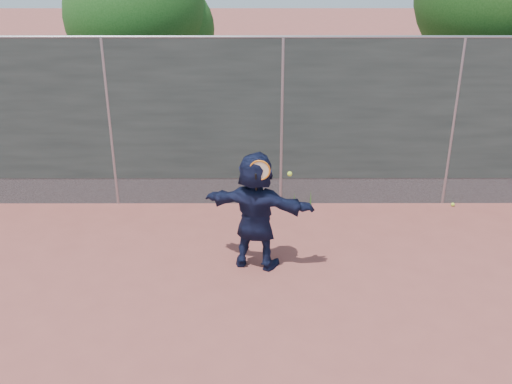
{
  "coord_description": "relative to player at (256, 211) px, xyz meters",
  "views": [
    {
      "loc": [
        -0.47,
        -6.11,
        4.36
      ],
      "look_at": [
        -0.45,
        1.28,
        1.18
      ],
      "focal_mm": 40.0,
      "sensor_mm": 36.0,
      "label": 1
    }
  ],
  "objects": [
    {
      "name": "swing_action",
      "position": [
        0.09,
        -0.19,
        0.68
      ],
      "size": [
        0.59,
        0.14,
        0.51
      ],
      "color": "orange",
      "rests_on": "ground"
    },
    {
      "name": "weed_clump",
      "position": [
        0.75,
        2.1,
        -0.75
      ],
      "size": [
        0.68,
        0.07,
        0.3
      ],
      "color": "#387226",
      "rests_on": "ground"
    },
    {
      "name": "ball_ground",
      "position": [
        3.6,
        2.07,
        -0.85
      ],
      "size": [
        0.07,
        0.07,
        0.07
      ],
      "primitive_type": "sphere",
      "color": "#CAF135",
      "rests_on": "ground"
    },
    {
      "name": "tree_left",
      "position": [
        -2.39,
        5.27,
        2.06
      ],
      "size": [
        3.15,
        3.0,
        4.53
      ],
      "color": "#382314",
      "rests_on": "ground"
    },
    {
      "name": "player",
      "position": [
        0.0,
        0.0,
        0.0
      ],
      "size": [
        1.72,
        0.96,
        1.77
      ],
      "primitive_type": "imported",
      "rotation": [
        0.0,
        0.0,
        2.85
      ],
      "color": "#141A38",
      "rests_on": "ground"
    },
    {
      "name": "fence",
      "position": [
        0.45,
        2.22,
        0.7
      ],
      "size": [
        20.0,
        0.06,
        3.03
      ],
      "color": "#38423D",
      "rests_on": "ground"
    },
    {
      "name": "ground",
      "position": [
        0.45,
        -1.28,
        -0.88
      ],
      "size": [
        80.0,
        80.0,
        0.0
      ],
      "primitive_type": "plane",
      "color": "#9E4C42",
      "rests_on": "ground"
    }
  ]
}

